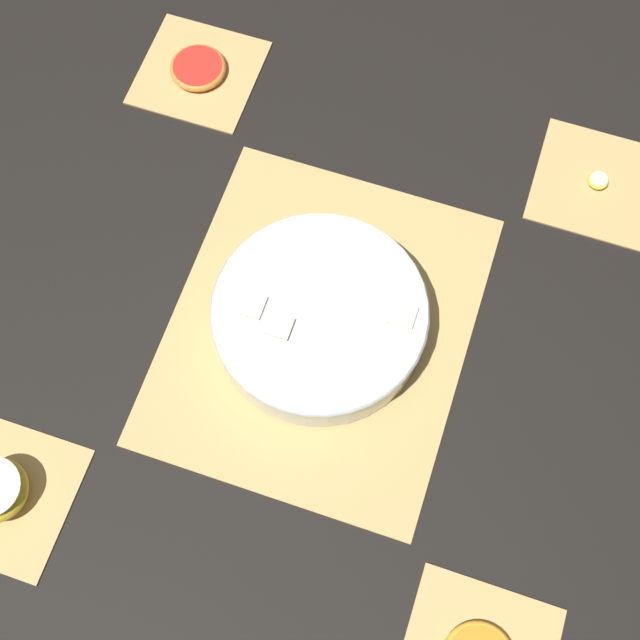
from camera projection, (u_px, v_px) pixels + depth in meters
ground_plane at (320, 329)px, 1.16m from camera, size 6.00×6.00×0.00m
bamboo_mat_center at (320, 328)px, 1.15m from camera, size 0.45×0.38×0.01m
coaster_mat_near_right at (597, 183)px, 1.23m from camera, size 0.17×0.17×0.01m
coaster_mat_far_left at (2, 494)px, 1.07m from camera, size 0.17×0.17×0.01m
coaster_mat_far_right at (199, 72)px, 1.30m from camera, size 0.17×0.17×0.01m
fruit_salad_bowl at (320, 317)px, 1.12m from camera, size 0.27×0.27×0.07m
banana_coin_single at (598, 180)px, 1.23m from camera, size 0.03×0.03×0.01m
grapefruit_slice at (198, 68)px, 1.30m from camera, size 0.08×0.08×0.01m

